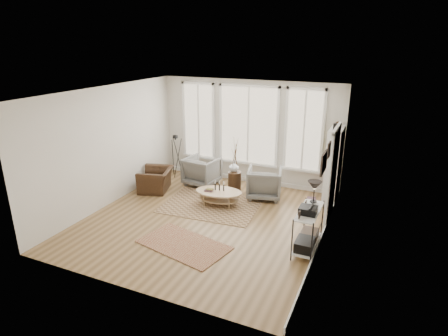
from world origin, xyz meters
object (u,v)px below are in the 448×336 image
at_px(armchair_left, 202,171).
at_px(accent_chair, 156,180).
at_px(side_table, 235,166).
at_px(bookcase, 333,166).
at_px(low_shelf, 308,225).
at_px(coffee_table, 218,194).
at_px(armchair_right, 264,183).

height_order(armchair_left, accent_chair, armchair_left).
distance_m(armchair_left, side_table, 1.07).
xyz_separation_m(bookcase, accent_chair, (-4.47, -1.15, -0.65)).
bearing_deg(low_shelf, side_table, 137.90).
xyz_separation_m(bookcase, side_table, (-2.51, -0.31, -0.24)).
bearing_deg(low_shelf, accent_chair, 162.81).
xyz_separation_m(bookcase, low_shelf, (-0.06, -2.52, -0.44)).
xyz_separation_m(coffee_table, side_table, (0.01, 1.03, 0.43)).
bearing_deg(coffee_table, armchair_right, 45.68).
xyz_separation_m(low_shelf, armchair_right, (-1.57, 2.09, -0.11)).
height_order(bookcase, low_shelf, bookcase).
bearing_deg(side_table, armchair_left, 176.93).
xyz_separation_m(coffee_table, armchair_right, (0.89, 0.91, 0.11)).
relative_size(low_shelf, accent_chair, 1.40).
xyz_separation_m(bookcase, armchair_left, (-3.53, -0.25, -0.55)).
bearing_deg(bookcase, side_table, -173.05).
xyz_separation_m(armchair_right, side_table, (-0.88, 0.12, 0.32)).
bearing_deg(side_table, bookcase, 6.95).
bearing_deg(armchair_left, armchair_right, -179.31).
height_order(low_shelf, accent_chair, low_shelf).
distance_m(coffee_table, armchair_right, 1.28).
xyz_separation_m(armchair_right, accent_chair, (-2.85, -0.73, -0.09)).
height_order(armchair_left, side_table, side_table).
bearing_deg(coffee_table, accent_chair, 174.67).
bearing_deg(armchair_right, coffee_table, 31.86).
relative_size(bookcase, low_shelf, 1.58).
distance_m(coffee_table, side_table, 1.12).
relative_size(coffee_table, armchair_left, 1.40).
bearing_deg(bookcase, accent_chair, -165.53).
height_order(low_shelf, side_table, side_table).
bearing_deg(low_shelf, bookcase, 88.72).
relative_size(armchair_left, side_table, 0.59).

